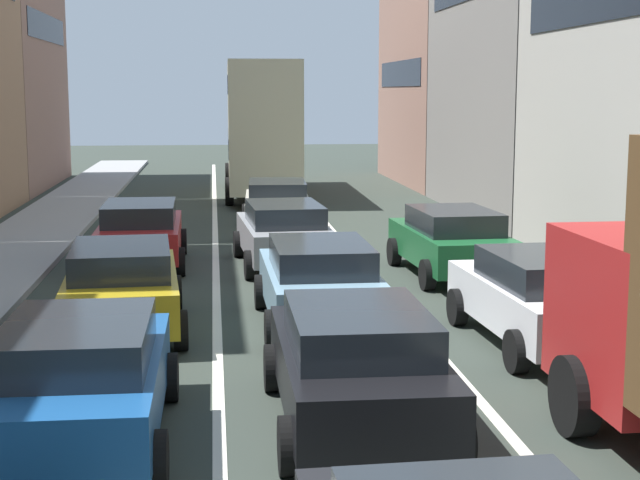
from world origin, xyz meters
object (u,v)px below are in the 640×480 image
(wagon_left_lane_second, at_px, (81,378))
(wagon_right_lane_far, at_px, (452,240))
(sedan_centre_lane_fifth, at_px, (277,205))
(sedan_left_lane_third, at_px, (122,285))
(sedan_left_lane_fourth, at_px, (141,232))
(sedan_centre_lane_second, at_px, (356,362))
(coupe_centre_lane_fourth, at_px, (284,233))
(bus_mid_queue_primary, at_px, (261,122))
(sedan_right_lane_behind_truck, at_px, (542,296))
(hatchback_centre_lane_third, at_px, (320,281))

(wagon_left_lane_second, distance_m, wagon_right_lane_far, 11.68)
(sedan_centre_lane_fifth, height_order, wagon_right_lane_far, same)
(sedan_left_lane_third, xyz_separation_m, wagon_right_lane_far, (6.69, 4.21, 0.00))
(wagon_left_lane_second, height_order, sedan_left_lane_fourth, same)
(sedan_left_lane_third, bearing_deg, sedan_centre_lane_second, -151.31)
(sedan_centre_lane_fifth, bearing_deg, coupe_centre_lane_fourth, -179.50)
(coupe_centre_lane_fourth, bearing_deg, sedan_centre_lane_second, 177.11)
(wagon_left_lane_second, distance_m, bus_mid_queue_primary, 26.94)
(sedan_centre_lane_fifth, xyz_separation_m, wagon_right_lane_far, (3.34, -7.11, 0.00))
(sedan_left_lane_fourth, relative_size, sedan_centre_lane_fifth, 0.99)
(sedan_centre_lane_second, height_order, coupe_centre_lane_fourth, same)
(sedan_centre_lane_second, distance_m, sedan_left_lane_third, 6.03)
(bus_mid_queue_primary, bearing_deg, sedan_centre_lane_second, -179.58)
(bus_mid_queue_primary, bearing_deg, sedan_centre_lane_fifth, -179.47)
(wagon_left_lane_second, relative_size, coupe_centre_lane_fourth, 0.98)
(sedan_centre_lane_fifth, bearing_deg, sedan_left_lane_third, 166.19)
(sedan_centre_lane_second, relative_size, bus_mid_queue_primary, 0.41)
(wagon_left_lane_second, distance_m, sedan_centre_lane_fifth, 17.02)
(sedan_centre_lane_fifth, bearing_deg, bus_mid_queue_primary, 2.43)
(sedan_centre_lane_second, bearing_deg, sedan_right_lane_behind_truck, -45.35)
(sedan_centre_lane_fifth, bearing_deg, hatchback_centre_lane_third, -177.41)
(coupe_centre_lane_fourth, distance_m, wagon_right_lane_far, 3.87)
(wagon_left_lane_second, bearing_deg, sedan_left_lane_third, 0.29)
(sedan_right_lane_behind_truck, distance_m, bus_mid_queue_primary, 23.28)
(sedan_left_lane_fourth, xyz_separation_m, bus_mid_queue_primary, (3.54, 15.03, 2.03))
(sedan_centre_lane_second, height_order, wagon_right_lane_far, same)
(sedan_centre_lane_fifth, distance_m, sedan_right_lane_behind_truck, 13.42)
(coupe_centre_lane_fourth, xyz_separation_m, bus_mid_queue_primary, (0.26, 15.53, 2.03))
(bus_mid_queue_primary, bearing_deg, hatchback_centre_lane_third, -179.38)
(coupe_centre_lane_fourth, bearing_deg, sedan_left_lane_third, 148.01)
(sedan_centre_lane_second, xyz_separation_m, sedan_centre_lane_fifth, (0.13, 16.41, 0.00))
(coupe_centre_lane_fourth, distance_m, sedan_right_lane_behind_truck, 8.23)
(sedan_right_lane_behind_truck, relative_size, wagon_right_lane_far, 1.00)
(coupe_centre_lane_fourth, relative_size, sedan_right_lane_behind_truck, 1.01)
(wagon_left_lane_second, bearing_deg, bus_mid_queue_primary, -7.18)
(wagon_right_lane_far, bearing_deg, wagon_left_lane_second, 142.44)
(sedan_centre_lane_second, distance_m, wagon_right_lane_far, 9.93)
(wagon_left_lane_second, bearing_deg, sedan_left_lane_fourth, 0.85)
(wagon_left_lane_second, distance_m, sedan_left_lane_third, 5.38)
(sedan_centre_lane_fifth, relative_size, wagon_right_lane_far, 1.00)
(bus_mid_queue_primary, bearing_deg, sedan_left_lane_third, 171.72)
(sedan_left_lane_third, distance_m, sedan_right_lane_behind_truck, 6.91)
(hatchback_centre_lane_third, distance_m, sedan_left_lane_third, 3.33)
(sedan_right_lane_behind_truck, bearing_deg, sedan_left_lane_third, 73.46)
(sedan_left_lane_fourth, relative_size, bus_mid_queue_primary, 0.41)
(coupe_centre_lane_fourth, bearing_deg, hatchback_centre_lane_third, 178.58)
(sedan_centre_lane_fifth, distance_m, wagon_right_lane_far, 7.85)
(wagon_right_lane_far, bearing_deg, sedan_centre_lane_fifth, 22.44)
(sedan_centre_lane_second, relative_size, sedan_left_lane_fourth, 0.99)
(hatchback_centre_lane_third, bearing_deg, sedan_left_lane_fourth, 28.26)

